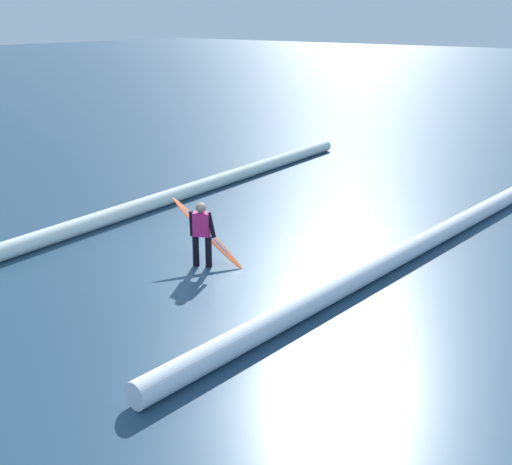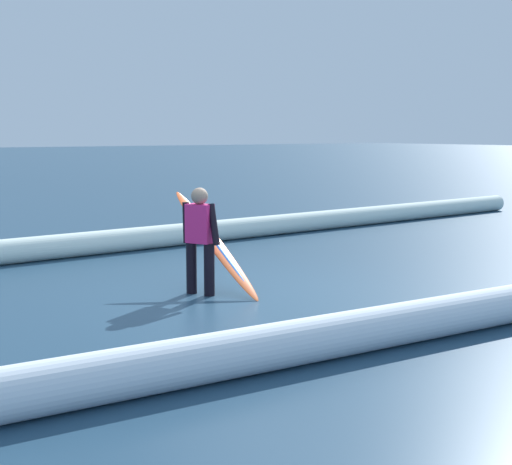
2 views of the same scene
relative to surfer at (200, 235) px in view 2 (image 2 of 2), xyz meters
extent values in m
plane|color=navy|center=(-0.56, 0.17, -0.79)|extent=(187.13, 187.13, 0.00)
cylinder|color=black|center=(0.06, -0.13, -0.44)|extent=(0.14, 0.14, 0.69)
cylinder|color=black|center=(-0.06, 0.13, -0.44)|extent=(0.14, 0.14, 0.69)
cube|color=#D82672|center=(0.00, 0.00, 0.15)|extent=(0.33, 0.39, 0.51)
sphere|color=gray|center=(0.00, 0.00, 0.51)|extent=(0.22, 0.22, 0.22)
cylinder|color=black|center=(0.09, -0.19, 0.15)|extent=(0.09, 0.10, 0.54)
cylinder|color=black|center=(-0.09, 0.19, 0.15)|extent=(0.09, 0.22, 0.54)
ellipsoid|color=#E55926|center=(-0.32, -0.15, -0.15)|extent=(0.38, 1.88, 1.30)
ellipsoid|color=blue|center=(-0.32, -0.15, -0.15)|extent=(0.19, 1.50, 1.05)
cylinder|color=white|center=(0.08, -3.78, -0.58)|extent=(24.10, 1.75, 0.41)
camera|label=1|loc=(9.39, 8.81, 4.34)|focal=45.46mm
camera|label=2|loc=(4.85, 8.24, 1.33)|focal=52.04mm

